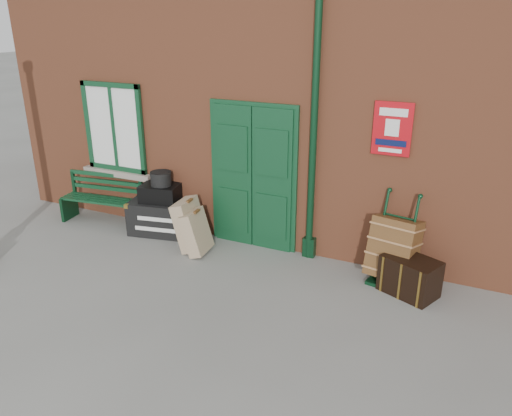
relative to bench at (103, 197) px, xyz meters
The scene contains 10 objects.
ground 3.35m from the bench, 21.35° to the right, with size 80.00×80.00×0.00m, color gray.
station_building 4.21m from the bench, 36.54° to the left, with size 10.30×4.30×4.36m.
bench is the anchor object (origin of this frame).
houdini_trunk 1.26m from the bench, ahead, with size 1.12×0.62×0.56m, color black.
strongbox 1.23m from the bench, ahead, with size 0.62×0.45×0.28m, color black.
hatbox 1.33m from the bench, ahead, with size 0.34×0.34×0.22m, color black.
suitcase_back 1.97m from the bench, ahead, with size 0.22×0.55×0.77m, color tan.
suitcase_front 2.17m from the bench, 10.14° to the right, with size 0.20×0.49×0.66m, color tan.
porter_trolley 5.01m from the bench, ahead, with size 0.70×0.74×1.22m.
dark_trunk 5.29m from the bench, ahead, with size 0.70×0.46×0.50m, color black.
Camera 1 is at (2.82, -5.06, 3.44)m, focal length 35.00 mm.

